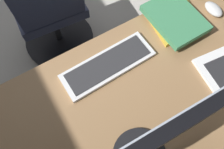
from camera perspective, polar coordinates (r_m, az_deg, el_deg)
The scene contains 6 objects.
desk at distance 0.99m, azimuth 1.52°, elevation -9.46°, with size 1.83×0.69×0.73m.
monitor_primary at distance 0.64m, azimuth 9.43°, elevation -17.40°, with size 0.53×0.20×0.44m.
keyboard_main at distance 0.98m, azimuth -1.05°, elevation 2.47°, with size 0.42×0.15×0.02m.
mouse_main at distance 1.26m, azimuth 24.43°, elevation 14.92°, with size 0.06×0.10×0.03m, color silver.
book_stack_near at distance 1.14m, azimuth 15.74°, elevation 13.54°, with size 0.26×0.28×0.06m.
office_chair at distance 1.58m, azimuth -15.41°, elevation 15.26°, with size 0.56×0.57×0.97m.
Camera 1 is at (0.34, 1.98, 1.61)m, focal length 35.92 mm.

